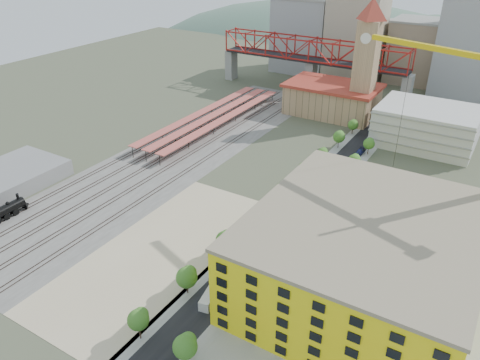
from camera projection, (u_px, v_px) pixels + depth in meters
The scene contains 30 objects.
ground at pixel (242, 200), 136.60m from camera, with size 400.00×400.00×0.00m, color #474C38.
ballast_strip at pixel (181, 152), 166.27m from camera, with size 36.00×165.00×0.06m, color #605E59.
dirt_lot at pixel (161, 252), 114.74m from camera, with size 28.00×67.00×0.06m, color tan.
street_asphalt at pixel (313, 192), 140.52m from camera, with size 12.00×170.00×0.06m, color black.
sidewalk_west at pixel (296, 188), 143.05m from camera, with size 3.00×170.00×0.04m, color gray.
sidewalk_east at pixel (330, 197), 138.00m from camera, with size 3.00×170.00×0.04m, color gray.
construction_pad at pixel (372, 296), 100.90m from camera, with size 50.00×90.00×0.06m, color gray.
rail_tracks at pixel (177, 150), 167.04m from camera, with size 26.56×160.00×0.18m.
platform_canopies at pixel (212, 115), 187.37m from camera, with size 16.00×80.00×4.12m.
station_hall at pixel (332, 99), 197.40m from camera, with size 38.00×24.00×13.10m.
clock_tower at pixel (367, 51), 179.50m from camera, with size 12.00×12.00×52.00m.
parking_garage at pixel (426, 126), 169.40m from camera, with size 34.00×26.00×14.00m, color silver.
truss_bridge at pixel (312, 53), 218.10m from camera, with size 94.00×9.60×25.60m.
construction_building at pixel (364, 256), 97.83m from camera, with size 44.60×50.60×18.80m.
warehouse at pixel (7, 178), 143.16m from camera, with size 22.00×32.00×5.00m, color gray.
street_trees at pixel (299, 207), 133.02m from camera, with size 15.40×124.40×8.00m.
skyline at pixel (405, 38), 229.38m from camera, with size 133.00×46.00×60.00m.
distant_hills at pixel (474, 156), 348.95m from camera, with size 647.00×264.00×227.00m.
site_trailer_a at pixel (211, 295), 99.51m from camera, with size 2.30×8.75×2.39m, color silver.
site_trailer_b at pixel (250, 254), 111.88m from camera, with size 2.31×8.79×2.41m, color silver.
site_trailer_c at pixel (250, 254), 111.85m from camera, with size 2.57×9.78×2.68m, color silver.
site_trailer_d at pixel (273, 231), 120.66m from camera, with size 2.28×8.68×2.37m, color silver.
car_0 at pixel (216, 275), 105.84m from camera, with size 1.87×4.65×1.59m, color silver.
car_1 at pixel (226, 266), 108.81m from camera, with size 1.57×4.50×1.48m, color #AFAEB3.
car_2 at pixel (245, 247), 115.38m from camera, with size 2.44×5.29×1.47m, color black.
car_3 at pixel (306, 185), 142.79m from camera, with size 2.15×5.30×1.54m, color #1B1D4F.
car_4 at pixel (237, 287), 102.42m from camera, with size 1.70×4.21×1.44m, color silver.
car_5 at pixel (266, 254), 112.67m from camera, with size 1.51×4.33×1.43m, color #AFAFB4.
car_6 at pixel (335, 179), 146.62m from camera, with size 2.60×5.63×1.57m, color black.
car_7 at pixel (360, 152), 164.55m from camera, with size 2.22×5.45×1.58m, color navy.
Camera 1 is at (60.84, -100.59, 69.83)m, focal length 35.00 mm.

